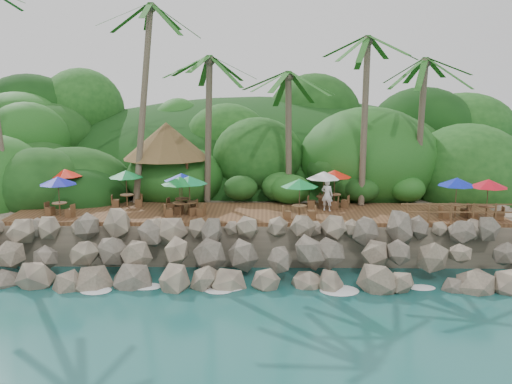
{
  "coord_description": "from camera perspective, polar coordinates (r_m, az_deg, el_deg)",
  "views": [
    {
      "loc": [
        0.49,
        -23.79,
        8.98
      ],
      "look_at": [
        0.0,
        6.0,
        3.4
      ],
      "focal_mm": 39.44,
      "sensor_mm": 36.0,
      "label": 1
    }
  ],
  "objects": [
    {
      "name": "palms",
      "position": [
        32.62,
        -2.0,
        15.59
      ],
      "size": [
        30.47,
        7.03,
        13.69
      ],
      "color": "brown",
      "rests_on": "ground"
    },
    {
      "name": "land_base",
      "position": [
        40.58,
        0.23,
        -0.66
      ],
      "size": [
        32.0,
        25.2,
        2.1
      ],
      "primitive_type": "cube",
      "color": "gray",
      "rests_on": "ground"
    },
    {
      "name": "railing",
      "position": [
        30.15,
        22.17,
        -1.81
      ],
      "size": [
        8.3,
        0.1,
        1.0
      ],
      "color": "brown",
      "rests_on": "terrace"
    },
    {
      "name": "terrace",
      "position": [
        30.56,
        -0.0,
        -2.21
      ],
      "size": [
        26.0,
        5.0,
        0.2
      ],
      "primitive_type": "cube",
      "color": "brown",
      "rests_on": "land_base"
    },
    {
      "name": "seawall",
      "position": [
        26.96,
        -0.14,
        -6.28
      ],
      "size": [
        29.0,
        4.0,
        2.3
      ],
      "primitive_type": null,
      "color": "gray",
      "rests_on": "ground"
    },
    {
      "name": "jungle_foliage",
      "position": [
        39.82,
        0.21,
        -2.43
      ],
      "size": [
        44.0,
        16.0,
        12.0
      ],
      "primitive_type": null,
      "color": "#143811",
      "rests_on": "ground"
    },
    {
      "name": "waiter",
      "position": [
        30.86,
        7.23,
        -0.32
      ],
      "size": [
        0.76,
        0.65,
        1.75
      ],
      "primitive_type": "imported",
      "rotation": [
        0.0,
        0.0,
        2.71
      ],
      "color": "silver",
      "rests_on": "terrace"
    },
    {
      "name": "foam_line",
      "position": [
        25.7,
        -0.21,
        -9.77
      ],
      "size": [
        25.2,
        0.8,
        0.06
      ],
      "color": "white",
      "rests_on": "ground"
    },
    {
      "name": "palapa",
      "position": [
        34.47,
        -9.06,
        5.17
      ],
      "size": [
        5.32,
        5.32,
        4.6
      ],
      "color": "brown",
      "rests_on": "ground"
    },
    {
      "name": "jungle_hill",
      "position": [
        48.14,
        0.34,
        -0.14
      ],
      "size": [
        44.8,
        28.0,
        15.4
      ],
      "primitive_type": "ellipsoid",
      "color": "#143811",
      "rests_on": "ground"
    },
    {
      "name": "dining_clusters",
      "position": [
        30.05,
        -1.29,
        1.14
      ],
      "size": [
        24.62,
        5.13,
        2.09
      ],
      "color": "brown",
      "rests_on": "terrace"
    },
    {
      "name": "ground",
      "position": [
        25.43,
        -0.22,
        -10.07
      ],
      "size": [
        140.0,
        140.0,
        0.0
      ],
      "primitive_type": "plane",
      "color": "#19514F",
      "rests_on": "ground"
    }
  ]
}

